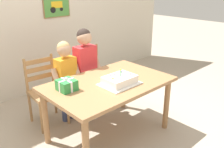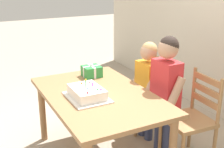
{
  "view_description": "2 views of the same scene",
  "coord_description": "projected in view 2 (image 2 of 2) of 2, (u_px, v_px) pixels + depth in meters",
  "views": [
    {
      "loc": [
        -1.79,
        -1.96,
        1.86
      ],
      "look_at": [
        0.01,
        -0.05,
        0.85
      ],
      "focal_mm": 38.95,
      "sensor_mm": 36.0,
      "label": 1
    },
    {
      "loc": [
        2.41,
        -1.11,
        1.84
      ],
      "look_at": [
        0.11,
        0.09,
        0.95
      ],
      "focal_mm": 48.15,
      "sensor_mm": 36.0,
      "label": 2
    }
  ],
  "objects": [
    {
      "name": "child_younger",
      "position": [
        147.0,
        82.0,
        3.31
      ],
      "size": [
        0.42,
        0.24,
        1.14
      ],
      "color": "#38426B",
      "rests_on": "ground"
    },
    {
      "name": "birthday_cake",
      "position": [
        87.0,
        93.0,
        2.75
      ],
      "size": [
        0.44,
        0.34,
        0.19
      ],
      "color": "white",
      "rests_on": "dining_table"
    },
    {
      "name": "chair_right",
      "position": [
        192.0,
        118.0,
        2.96
      ],
      "size": [
        0.45,
        0.45,
        0.92
      ],
      "color": "#A87A4C",
      "rests_on": "ground"
    },
    {
      "name": "child_older",
      "position": [
        166.0,
        85.0,
        3.01
      ],
      "size": [
        0.45,
        0.26,
        1.26
      ],
      "color": "#38426B",
      "rests_on": "ground"
    },
    {
      "name": "gift_box_red_large",
      "position": [
        92.0,
        71.0,
        3.32
      ],
      "size": [
        0.19,
        0.2,
        0.15
      ],
      "color": "#2D8E42",
      "rests_on": "dining_table"
    },
    {
      "name": "chair_left",
      "position": [
        146.0,
        91.0,
        3.65
      ],
      "size": [
        0.45,
        0.45,
        0.92
      ],
      "color": "#A87A4C",
      "rests_on": "ground"
    },
    {
      "name": "dining_table",
      "position": [
        99.0,
        102.0,
        2.89
      ],
      "size": [
        1.48,
        0.95,
        0.74
      ],
      "color": "#9E7047",
      "rests_on": "ground"
    }
  ]
}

